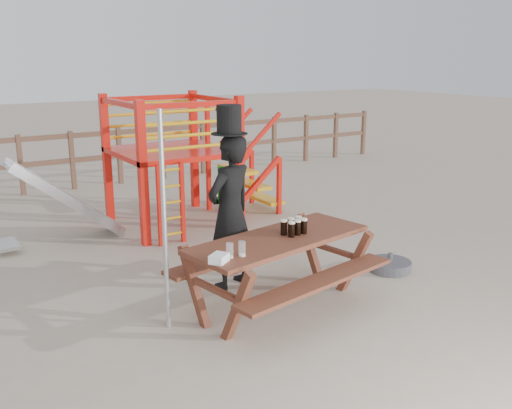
{
  "coord_description": "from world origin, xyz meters",
  "views": [
    {
      "loc": [
        -3.48,
        -4.76,
        2.71
      ],
      "look_at": [
        0.04,
        0.8,
        0.97
      ],
      "focal_mm": 40.0,
      "sensor_mm": 36.0,
      "label": 1
    }
  ],
  "objects": [
    {
      "name": "ground",
      "position": [
        0.0,
        0.0,
        0.0
      ],
      "size": [
        60.0,
        60.0,
        0.0
      ],
      "primitive_type": "plane",
      "color": "tan",
      "rests_on": "ground"
    },
    {
      "name": "back_fence",
      "position": [
        0.0,
        7.0,
        0.74
      ],
      "size": [
        15.09,
        0.09,
        1.2
      ],
      "color": "brown",
      "rests_on": "ground"
    },
    {
      "name": "playground_fort",
      "position": [
        0.12,
        3.58,
        1.07
      ],
      "size": [
        4.71,
        1.84,
        2.1
      ],
      "color": "red",
      "rests_on": "ground"
    },
    {
      "name": "picnic_table",
      "position": [
        -0.16,
        0.02,
        0.51
      ],
      "size": [
        2.31,
        1.79,
        0.81
      ],
      "rotation": [
        0.0,
        0.0,
        0.18
      ],
      "color": "brown",
      "rests_on": "ground"
    },
    {
      "name": "man_with_hat",
      "position": [
        -0.31,
        0.82,
        0.97
      ],
      "size": [
        0.77,
        0.63,
        2.16
      ],
      "rotation": [
        0.0,
        0.0,
        3.47
      ],
      "color": "black",
      "rests_on": "ground"
    },
    {
      "name": "metal_pole",
      "position": [
        -1.39,
        0.22,
        1.11
      ],
      "size": [
        0.05,
        0.05,
        2.22
      ],
      "primitive_type": "cylinder",
      "color": "#B2B2B7",
      "rests_on": "ground"
    },
    {
      "name": "parasol_base",
      "position": [
        1.68,
        0.16,
        0.06
      ],
      "size": [
        0.55,
        0.55,
        0.23
      ],
      "color": "#3E3E44",
      "rests_on": "ground"
    },
    {
      "name": "paper_bag",
      "position": [
        -1.07,
        -0.3,
        0.85
      ],
      "size": [
        0.23,
        0.22,
        0.08
      ],
      "primitive_type": "cube",
      "rotation": [
        0.0,
        0.0,
        0.6
      ],
      "color": "white",
      "rests_on": "picnic_table"
    },
    {
      "name": "stout_pints",
      "position": [
        0.04,
        0.03,
        0.89
      ],
      "size": [
        0.28,
        0.2,
        0.17
      ],
      "color": "black",
      "rests_on": "picnic_table"
    },
    {
      "name": "empty_glasses",
      "position": [
        -0.86,
        -0.26,
        0.88
      ],
      "size": [
        0.2,
        0.09,
        0.15
      ],
      "color": "silver",
      "rests_on": "picnic_table"
    }
  ]
}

